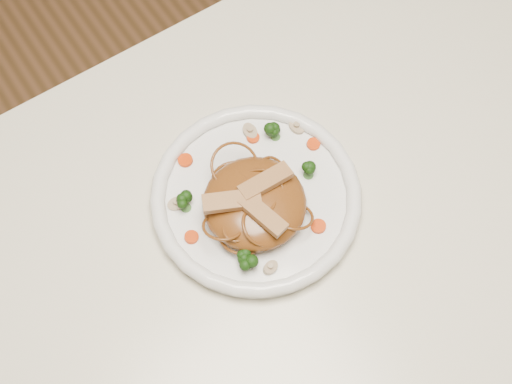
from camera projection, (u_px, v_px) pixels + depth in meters
ground at (268, 378)px, 1.55m from camera, size 4.00×4.00×0.00m
table at (275, 289)px, 0.96m from camera, size 1.20×0.80×0.75m
plate at (256, 199)px, 0.90m from camera, size 0.28×0.28×0.02m
noodle_mound at (255, 203)px, 0.87m from camera, size 0.16×0.16×0.04m
chicken_a at (265, 182)px, 0.85m from camera, size 0.07×0.02×0.01m
chicken_b at (232, 201)px, 0.84m from camera, size 0.07×0.05×0.01m
chicken_c at (263, 214)px, 0.83m from camera, size 0.04×0.07×0.01m
broccoli_0 at (276, 131)px, 0.92m from camera, size 0.03×0.03×0.03m
broccoli_1 at (185, 204)px, 0.88m from camera, size 0.02×0.02×0.03m
broccoli_2 at (245, 260)px, 0.84m from camera, size 0.03×0.03×0.03m
broccoli_3 at (309, 170)px, 0.89m from camera, size 0.03×0.03×0.03m
carrot_0 at (253, 137)px, 0.93m from camera, size 0.02×0.02×0.00m
carrot_1 at (192, 237)px, 0.87m from camera, size 0.02×0.02×0.00m
carrot_2 at (313, 144)px, 0.93m from camera, size 0.02×0.02×0.00m
carrot_3 at (185, 160)px, 0.91m from camera, size 0.02×0.02×0.00m
carrot_4 at (318, 226)px, 0.87m from camera, size 0.02×0.02×0.00m
mushroom_0 at (270, 268)px, 0.85m from camera, size 0.03×0.03×0.01m
mushroom_1 at (297, 127)px, 0.94m from camera, size 0.03×0.03×0.01m
mushroom_2 at (177, 204)px, 0.89m from camera, size 0.03×0.03×0.01m
mushroom_3 at (250, 131)px, 0.93m from camera, size 0.03×0.03×0.01m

